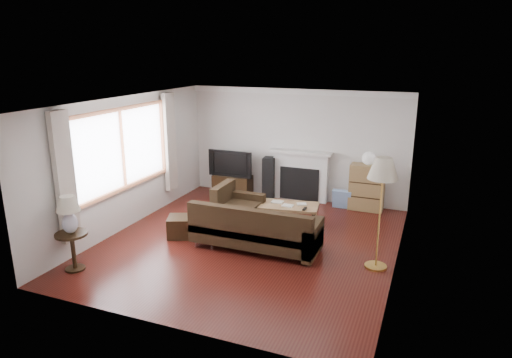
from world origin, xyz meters
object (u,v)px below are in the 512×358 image
at_px(coffee_table, 289,215).
at_px(side_table, 73,251).
at_px(bookshelf, 367,187).
at_px(floor_lamp, 380,214).
at_px(tv_stand, 233,184).
at_px(sectional_sofa, 256,227).

xyz_separation_m(coffee_table, side_table, (-2.55, -2.99, 0.09)).
xyz_separation_m(bookshelf, side_table, (-3.80, -4.50, -0.19)).
xyz_separation_m(floor_lamp, side_table, (-4.37, -1.82, -0.59)).
distance_m(tv_stand, side_table, 4.52).
bearing_deg(sectional_sofa, floor_lamp, 0.66).
height_order(bookshelf, sectional_sofa, bookshelf).
bearing_deg(bookshelf, tv_stand, -179.45).
bearing_deg(floor_lamp, sectional_sofa, -179.34).
relative_size(bookshelf, sectional_sofa, 0.42).
height_order(bookshelf, floor_lamp, floor_lamp).
xyz_separation_m(tv_stand, side_table, (-0.67, -4.47, 0.08)).
distance_m(tv_stand, coffee_table, 2.39).
relative_size(sectional_sofa, floor_lamp, 1.33).
bearing_deg(floor_lamp, side_table, -157.43).
distance_m(bookshelf, sectional_sofa, 3.08).
xyz_separation_m(tv_stand, bookshelf, (3.13, 0.03, 0.27)).
relative_size(coffee_table, side_table, 1.83).
bearing_deg(side_table, tv_stand, 81.42).
relative_size(sectional_sofa, side_table, 3.87).
bearing_deg(side_table, bookshelf, 49.82).
bearing_deg(sectional_sofa, side_table, -142.48).
bearing_deg(floor_lamp, tv_stand, 144.34).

